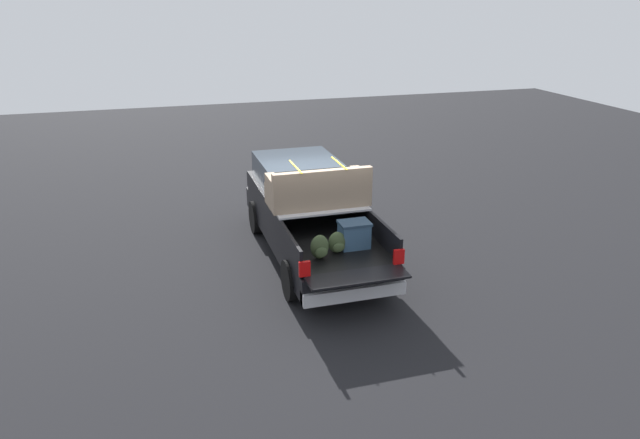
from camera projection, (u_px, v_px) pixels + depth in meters
ground_plane at (312, 256)px, 13.07m from camera, size 40.00×40.00×0.00m
pickup_truck at (308, 210)px, 13.05m from camera, size 6.05×2.06×2.23m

